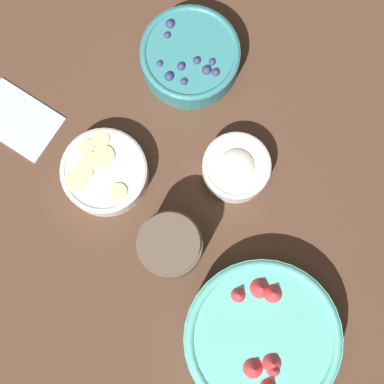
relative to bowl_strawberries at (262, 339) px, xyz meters
name	(u,v)px	position (x,y,z in m)	size (l,w,h in m)	color
ground_plane	(195,187)	(0.25, -0.05, -0.04)	(4.00, 4.00, 0.00)	#4C3323
bowl_strawberries	(262,339)	(0.00, 0.00, 0.00)	(0.23, 0.23, 0.09)	#56B7A8
bowl_blueberries	(190,57)	(0.43, -0.16, -0.01)	(0.16, 0.16, 0.06)	teal
bowl_bananas	(104,172)	(0.35, 0.06, -0.01)	(0.14, 0.14, 0.05)	silver
bowl_cream	(236,167)	(0.24, -0.12, -0.01)	(0.11, 0.11, 0.05)	white
jar_chocolate	(170,246)	(0.19, 0.04, 0.01)	(0.10, 0.10, 0.11)	brown
napkin	(18,120)	(0.51, 0.13, -0.04)	(0.15, 0.13, 0.01)	#B2BCC6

